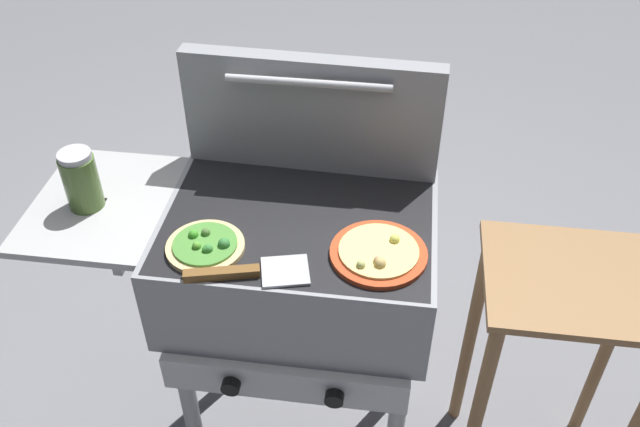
{
  "coord_description": "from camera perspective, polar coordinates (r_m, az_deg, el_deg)",
  "views": [
    {
      "loc": [
        0.21,
        -1.2,
        1.92
      ],
      "look_at": [
        0.05,
        0.0,
        0.92
      ],
      "focal_mm": 38.43,
      "sensor_mm": 36.0,
      "label": 1
    }
  ],
  "objects": [
    {
      "name": "pizza_cheese",
      "position": [
        1.49,
        4.91,
        -3.3
      ],
      "size": [
        0.21,
        0.21,
        0.03
      ],
      "color": "#C64723",
      "rests_on": "grill"
    },
    {
      "name": "pizza_veggie",
      "position": [
        1.52,
        -9.5,
        -2.66
      ],
      "size": [
        0.17,
        0.17,
        0.04
      ],
      "color": "#E0C17F",
      "rests_on": "grill"
    },
    {
      "name": "grill_lid_open",
      "position": [
        1.67,
        -0.72,
        8.29
      ],
      "size": [
        0.63,
        0.09,
        0.3
      ],
      "color": "gray",
      "rests_on": "grill"
    },
    {
      "name": "prep_table",
      "position": [
        1.87,
        19.21,
        -10.12
      ],
      "size": [
        0.44,
        0.36,
        0.79
      ],
      "color": "olive",
      "rests_on": "ground_plane"
    },
    {
      "name": "sauce_jar",
      "position": [
        1.67,
        -19.28,
        2.65
      ],
      "size": [
        0.08,
        0.08,
        0.15
      ],
      "color": "#4C6B2D",
      "rests_on": "grill"
    },
    {
      "name": "grill",
      "position": [
        1.68,
        -2.19,
        -4.21
      ],
      "size": [
        0.96,
        0.53,
        0.9
      ],
      "color": "gray",
      "rests_on": "ground_plane"
    },
    {
      "name": "spatula",
      "position": [
        1.45,
        -6.06,
        -4.9
      ],
      "size": [
        0.27,
        0.12,
        0.02
      ],
      "color": "#B7BABF",
      "rests_on": "grill"
    }
  ]
}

